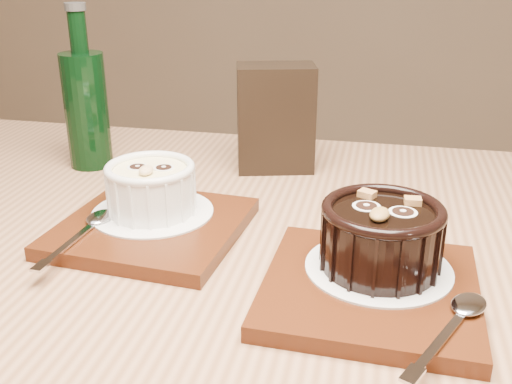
% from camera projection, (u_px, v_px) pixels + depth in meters
% --- Properties ---
extents(table, '(1.25, 0.88, 0.75)m').
position_uv_depth(table, '(249.00, 338.00, 0.61)').
color(table, brown).
rests_on(table, ground).
extents(tray_left, '(0.18, 0.18, 0.01)m').
position_uv_depth(tray_left, '(152.00, 227.00, 0.63)').
color(tray_left, '#4A1F0C').
rests_on(tray_left, table).
extents(doily_left, '(0.13, 0.13, 0.00)m').
position_uv_depth(doily_left, '(153.00, 212.00, 0.64)').
color(doily_left, white).
rests_on(doily_left, tray_left).
extents(ramekin_white, '(0.09, 0.09, 0.06)m').
position_uv_depth(ramekin_white, '(151.00, 186.00, 0.63)').
color(ramekin_white, white).
rests_on(ramekin_white, doily_left).
extents(spoon_left, '(0.03, 0.13, 0.01)m').
position_uv_depth(spoon_left, '(83.00, 231.00, 0.59)').
color(spoon_left, silver).
rests_on(spoon_left, tray_left).
extents(tray_right, '(0.19, 0.19, 0.01)m').
position_uv_depth(tray_right, '(370.00, 289.00, 0.51)').
color(tray_right, '#4A1F0C').
rests_on(tray_right, table).
extents(doily_right, '(0.13, 0.13, 0.00)m').
position_uv_depth(doily_right, '(378.00, 268.00, 0.53)').
color(doily_right, white).
rests_on(doily_right, tray_right).
extents(ramekin_dark, '(0.11, 0.11, 0.06)m').
position_uv_depth(ramekin_dark, '(381.00, 234.00, 0.52)').
color(ramekin_dark, black).
rests_on(ramekin_dark, doily_right).
extents(spoon_right, '(0.07, 0.13, 0.01)m').
position_uv_depth(spoon_right, '(452.00, 325.00, 0.45)').
color(spoon_right, silver).
rests_on(spoon_right, tray_right).
extents(condiment_stand, '(0.11, 0.09, 0.14)m').
position_uv_depth(condiment_stand, '(276.00, 118.00, 0.79)').
color(condiment_stand, black).
rests_on(condiment_stand, table).
extents(green_bottle, '(0.06, 0.06, 0.21)m').
position_uv_depth(green_bottle, '(86.00, 106.00, 0.80)').
color(green_bottle, black).
rests_on(green_bottle, table).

